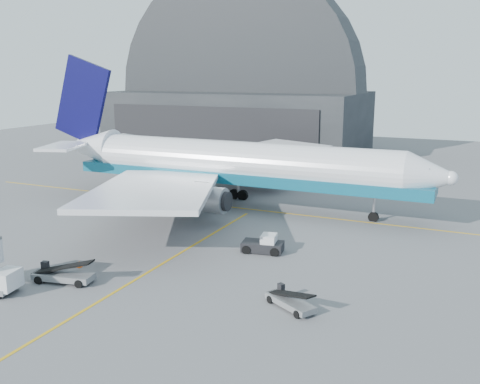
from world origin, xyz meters
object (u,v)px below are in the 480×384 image
at_px(airliner, 226,164).
at_px(belt_loader_a, 63,275).
at_px(belt_loader_b, 290,301).
at_px(pushback_tug, 264,245).

bearing_deg(airliner, belt_loader_a, -92.07).
bearing_deg(belt_loader_b, airliner, 154.94).
bearing_deg(belt_loader_a, pushback_tug, 36.94).
distance_m(airliner, belt_loader_b, 30.08).
distance_m(belt_loader_a, belt_loader_b, 17.88).
bearing_deg(belt_loader_a, airliner, 76.50).
relative_size(airliner, pushback_tug, 13.17).
xyz_separation_m(pushback_tug, belt_loader_b, (6.04, -10.25, -0.14)).
bearing_deg(airliner, pushback_tug, -53.50).
distance_m(pushback_tug, belt_loader_b, 11.90).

